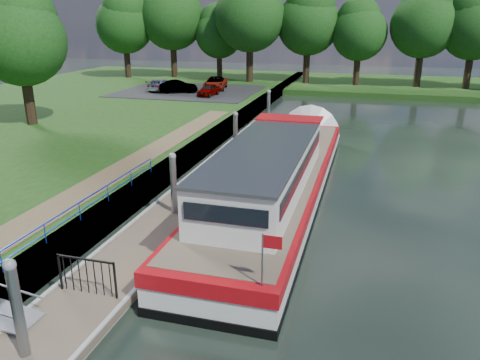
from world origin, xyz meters
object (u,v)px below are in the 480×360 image
(pontoon, at_px, (211,182))
(car_b, at_px, (178,86))
(car_a, at_px, (208,90))
(barge, at_px, (279,174))
(car_d, at_px, (215,83))
(car_c, at_px, (161,85))

(pontoon, xyz_separation_m, car_b, (-11.51, 23.42, 1.28))
(car_a, xyz_separation_m, car_b, (-3.55, 0.98, 0.07))
(barge, height_order, car_d, barge)
(barge, height_order, car_c, barge)
(car_b, bearing_deg, car_c, 44.12)
(pontoon, xyz_separation_m, car_a, (-7.95, 22.44, 1.21))
(car_b, xyz_separation_m, car_c, (-2.32, 0.92, -0.03))
(car_a, distance_m, car_b, 3.69)
(car_b, bearing_deg, car_d, -66.02)
(pontoon, bearing_deg, car_c, 119.59)
(pontoon, relative_size, car_c, 7.28)
(car_c, bearing_deg, pontoon, 121.26)
(barge, bearing_deg, car_c, 125.01)
(car_c, bearing_deg, car_a, 163.74)
(pontoon, relative_size, barge, 1.42)
(car_b, distance_m, car_d, 4.29)
(barge, relative_size, car_d, 4.49)
(pontoon, height_order, barge, barge)
(pontoon, distance_m, car_a, 23.84)
(pontoon, distance_m, car_d, 28.02)
(pontoon, bearing_deg, car_b, 116.16)
(pontoon, relative_size, car_b, 7.92)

